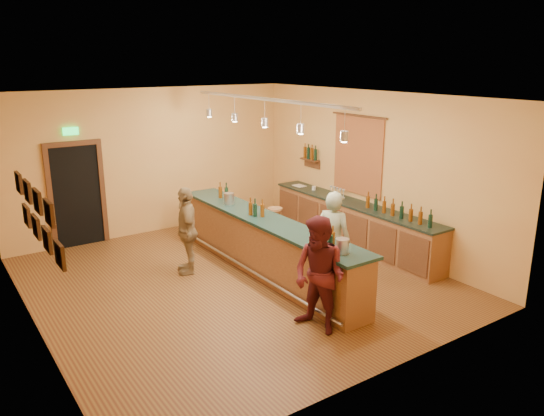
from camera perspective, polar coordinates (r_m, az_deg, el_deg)
floor at (r=9.49m, az=-4.02°, el=-7.82°), size 7.00×7.00×0.00m
ceiling at (r=8.72m, az=-4.42°, el=11.84°), size 6.50×7.00×0.02m
wall_back at (r=12.06m, az=-12.69°, el=4.92°), size 6.50×0.02×3.20m
wall_front at (r=6.33m, az=12.10°, el=-4.87°), size 6.50×0.02×3.20m
wall_left at (r=7.91m, az=-24.96°, el=-1.82°), size 0.02×7.00×3.20m
wall_right at (r=10.92m, az=10.69°, el=3.93°), size 0.02×7.00×3.20m
doorway at (r=11.62m, az=-20.27°, el=1.53°), size 1.15×0.09×2.48m
tapestry at (r=11.14m, az=9.23°, el=5.54°), size 0.03×1.40×1.60m
bottle_shelf at (r=12.25m, az=4.15°, el=5.74°), size 0.17×0.55×0.54m
picture_grid at (r=7.11m, az=-23.89°, el=-0.62°), size 0.06×2.20×0.70m
back_counter at (r=11.14m, az=8.73°, el=-1.68°), size 0.60×4.55×1.27m
tasting_bar at (r=9.58m, az=-0.73°, el=-3.64°), size 0.73×5.10×1.38m
pendant_track at (r=9.08m, az=-0.78°, el=10.66°), size 0.11×4.60×0.50m
bartender at (r=8.95m, az=6.60°, el=-3.49°), size 0.63×0.74×1.71m
customer_a at (r=7.54m, az=5.13°, el=-7.24°), size 0.82×0.95×1.70m
customer_b at (r=9.70m, az=-9.14°, el=-2.37°), size 0.70×1.02×1.61m
bar_stool at (r=11.50m, az=0.32°, el=-0.70°), size 0.33×0.33×0.68m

